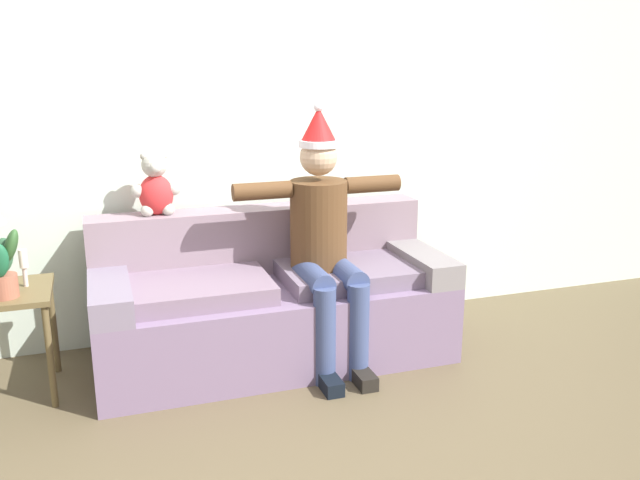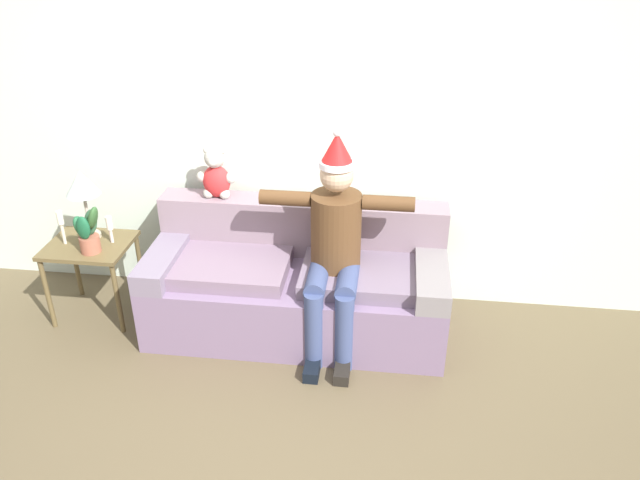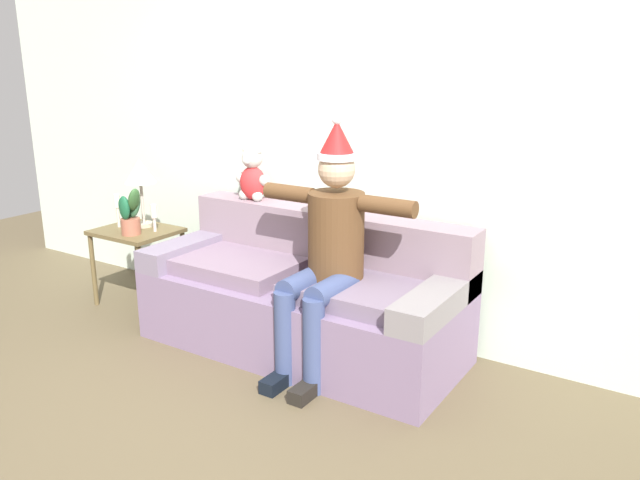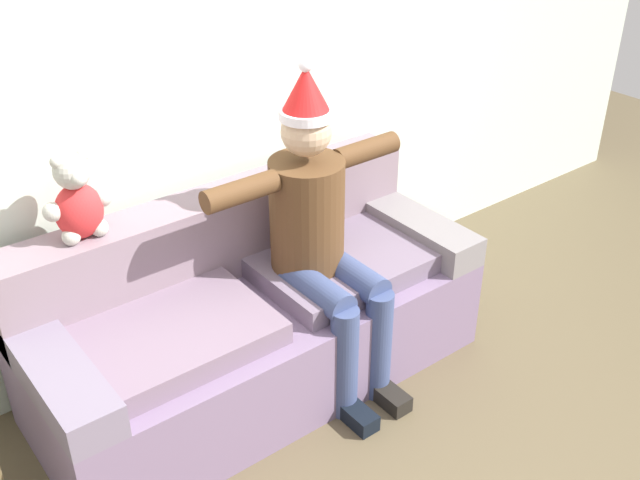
# 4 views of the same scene
# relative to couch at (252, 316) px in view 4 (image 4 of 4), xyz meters

# --- Properties ---
(back_wall) EXTENTS (7.00, 0.10, 2.70)m
(back_wall) POSITION_rel_couch_xyz_m (0.00, 0.52, 1.00)
(back_wall) COLOR silver
(back_wall) RESTS_ON ground_plane
(couch) EXTENTS (2.09, 0.88, 0.88)m
(couch) POSITION_rel_couch_xyz_m (0.00, 0.00, 0.00)
(couch) COLOR slate
(couch) RESTS_ON ground_plane
(person_seated) EXTENTS (1.02, 0.77, 1.55)m
(person_seated) POSITION_rel_couch_xyz_m (0.28, -0.17, 0.44)
(person_seated) COLOR #54371E
(person_seated) RESTS_ON ground_plane
(teddy_bear) EXTENTS (0.29, 0.17, 0.38)m
(teddy_bear) POSITION_rel_couch_xyz_m (-0.62, 0.27, 0.70)
(teddy_bear) COLOR red
(teddy_bear) RESTS_ON couch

